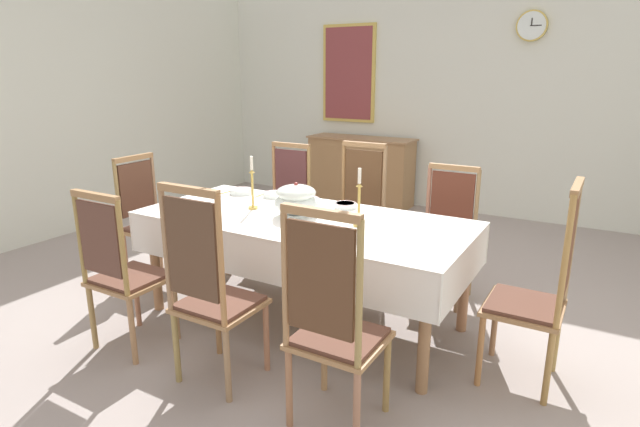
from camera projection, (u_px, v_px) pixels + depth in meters
name	position (u px, v px, depth m)	size (l,w,h in m)	color
ground	(321.00, 308.00, 4.00)	(6.72, 6.63, 0.04)	gray
back_wall	(456.00, 90.00, 6.38)	(6.72, 0.08, 3.05)	silver
left_wall	(33.00, 95.00, 5.23)	(0.08, 6.63, 3.05)	silver
dining_table	(303.00, 228.00, 3.59)	(2.30, 1.03, 0.78)	#A3714A
tablecloth	(303.00, 226.00, 3.59)	(2.32, 1.05, 0.29)	white
chair_south_a	(121.00, 270.00, 3.24)	(0.44, 0.42, 1.08)	#A86C4E
chair_north_a	(284.00, 204.00, 4.77)	(0.44, 0.42, 1.12)	#9C764D
chair_south_b	(210.00, 288.00, 2.86)	(0.44, 0.42, 1.20)	#9C6D42
chair_north_b	(357.00, 213.00, 4.41)	(0.44, 0.42, 1.18)	#996943
chair_south_c	(333.00, 322.00, 2.49)	(0.44, 0.42, 1.19)	#A57C51
chair_north_c	(445.00, 231.00, 4.03)	(0.44, 0.42, 1.05)	#956C4C
chair_head_west	(149.00, 218.00, 4.38)	(0.42, 0.44, 1.08)	#9D764A
chair_head_east	(540.00, 288.00, 2.86)	(0.42, 0.44, 1.21)	#A87041
soup_tureen	(296.00, 200.00, 3.56)	(0.31, 0.31, 0.24)	white
candlestick_west	(252.00, 187.00, 3.73)	(0.07, 0.07, 0.39)	gold
candlestick_east	(359.00, 203.00, 3.32)	(0.07, 0.07, 0.39)	gold
bowl_near_left	(275.00, 194.00, 4.13)	(0.20, 0.20, 0.04)	white
bowl_near_right	(241.00, 191.00, 4.23)	(0.19, 0.19, 0.04)	white
bowl_far_left	(345.00, 205.00, 3.80)	(0.17, 0.17, 0.04)	white
bowl_far_right	(308.00, 200.00, 3.95)	(0.18, 0.18, 0.04)	white
spoon_primary	(264.00, 194.00, 4.22)	(0.03, 0.18, 0.01)	gold
spoon_secondary	(232.00, 191.00, 4.32)	(0.04, 0.18, 0.01)	gold
sideboard	(361.00, 171.00, 6.95)	(1.44, 0.48, 0.90)	#9E7249
mounted_clock	(532.00, 26.00, 5.73)	(0.34, 0.06, 0.34)	#D1B251
framed_painting	(349.00, 74.00, 6.98)	(0.78, 0.05, 1.29)	#D1B251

